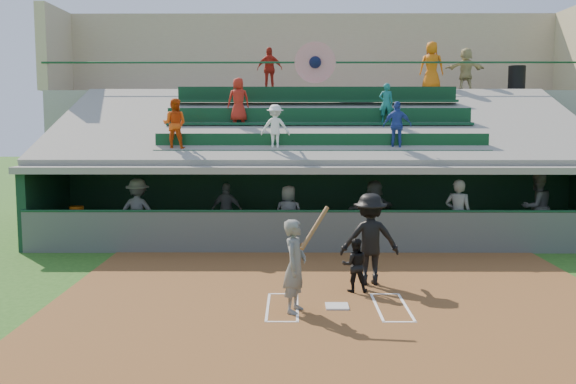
{
  "coord_description": "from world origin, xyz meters",
  "views": [
    {
      "loc": [
        -0.85,
        -11.72,
        3.51
      ],
      "look_at": [
        -0.94,
        3.5,
        1.8
      ],
      "focal_mm": 40.0,
      "sensor_mm": 36.0,
      "label": 1
    }
  ],
  "objects_px": {
    "trash_bin": "(517,79)",
    "white_table": "(81,231)",
    "batter_at_plate": "(295,265)",
    "catcher": "(355,265)",
    "water_cooler": "(77,213)",
    "home_plate": "(337,306)"
  },
  "relations": [
    {
      "from": "catcher",
      "to": "white_table",
      "type": "xyz_separation_m",
      "value": [
        -7.32,
        5.23,
        -0.21
      ]
    },
    {
      "from": "home_plate",
      "to": "white_table",
      "type": "bearing_deg",
      "value": 137.42
    },
    {
      "from": "home_plate",
      "to": "batter_at_plate",
      "type": "distance_m",
      "value": 1.2
    },
    {
      "from": "batter_at_plate",
      "to": "trash_bin",
      "type": "relative_size",
      "value": 2.06
    },
    {
      "from": "batter_at_plate",
      "to": "home_plate",
      "type": "bearing_deg",
      "value": 20.69
    },
    {
      "from": "catcher",
      "to": "white_table",
      "type": "height_order",
      "value": "catcher"
    },
    {
      "from": "home_plate",
      "to": "white_table",
      "type": "xyz_separation_m",
      "value": [
        -6.89,
        6.33,
        0.32
      ]
    },
    {
      "from": "home_plate",
      "to": "catcher",
      "type": "distance_m",
      "value": 1.3
    },
    {
      "from": "catcher",
      "to": "trash_bin",
      "type": "bearing_deg",
      "value": -120.89
    },
    {
      "from": "home_plate",
      "to": "water_cooler",
      "type": "bearing_deg",
      "value": 138.06
    },
    {
      "from": "batter_at_plate",
      "to": "water_cooler",
      "type": "xyz_separation_m",
      "value": [
        -6.18,
        6.56,
        -0.01
      ]
    },
    {
      "from": "home_plate",
      "to": "catcher",
      "type": "xyz_separation_m",
      "value": [
        0.44,
        1.1,
        0.54
      ]
    },
    {
      "from": "catcher",
      "to": "water_cooler",
      "type": "xyz_separation_m",
      "value": [
        -7.4,
        5.16,
        0.31
      ]
    },
    {
      "from": "trash_bin",
      "to": "batter_at_plate",
      "type": "bearing_deg",
      "value": -122.63
    },
    {
      "from": "white_table",
      "to": "catcher",
      "type": "bearing_deg",
      "value": -22.43
    },
    {
      "from": "trash_bin",
      "to": "white_table",
      "type": "bearing_deg",
      "value": -155.65
    },
    {
      "from": "water_cooler",
      "to": "trash_bin",
      "type": "relative_size",
      "value": 0.42
    },
    {
      "from": "batter_at_plate",
      "to": "catcher",
      "type": "xyz_separation_m",
      "value": [
        1.22,
        1.4,
        -0.31
      ]
    },
    {
      "from": "batter_at_plate",
      "to": "white_table",
      "type": "distance_m",
      "value": 9.02
    },
    {
      "from": "home_plate",
      "to": "catcher",
      "type": "bearing_deg",
      "value": 68.36
    },
    {
      "from": "catcher",
      "to": "trash_bin",
      "type": "height_order",
      "value": "trash_bin"
    },
    {
      "from": "white_table",
      "to": "trash_bin",
      "type": "xyz_separation_m",
      "value": [
        14.56,
        6.59,
        4.72
      ]
    }
  ]
}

